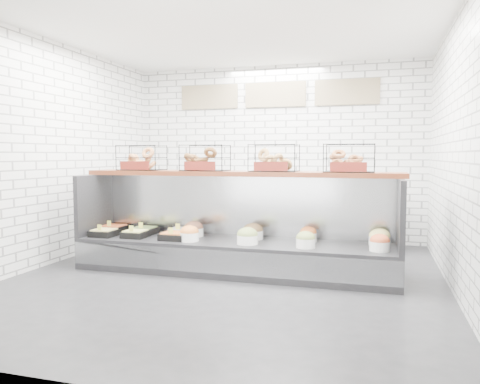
% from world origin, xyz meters
% --- Properties ---
extents(ground, '(5.50, 5.50, 0.00)m').
position_xyz_m(ground, '(0.00, 0.00, 0.00)').
color(ground, black).
rests_on(ground, ground).
extents(room_shell, '(5.02, 5.51, 3.01)m').
position_xyz_m(room_shell, '(0.00, 0.60, 2.06)').
color(room_shell, silver).
rests_on(room_shell, ground).
extents(display_case, '(4.00, 0.90, 1.20)m').
position_xyz_m(display_case, '(-0.01, 0.35, 0.33)').
color(display_case, black).
rests_on(display_case, ground).
extents(bagel_shelf, '(4.10, 0.50, 0.40)m').
position_xyz_m(bagel_shelf, '(-0.01, 0.52, 1.38)').
color(bagel_shelf, '#512111').
rests_on(bagel_shelf, display_case).
extents(prep_counter, '(4.00, 0.60, 1.20)m').
position_xyz_m(prep_counter, '(-0.01, 2.43, 0.47)').
color(prep_counter, '#93969B').
rests_on(prep_counter, ground).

